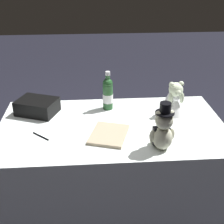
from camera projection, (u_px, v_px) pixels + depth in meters
name	position (u px, v px, depth m)	size (l,w,h in m)	color
ground_plane	(112.00, 205.00, 2.40)	(12.00, 12.00, 0.00)	black
reception_table	(112.00, 168.00, 2.23)	(1.53, 0.86, 0.72)	white
teddy_bear_groom	(163.00, 130.00, 1.77)	(0.15, 0.14, 0.30)	beige
teddy_bear_bride	(174.00, 99.00, 2.18)	(0.15, 0.20, 0.25)	white
champagne_bottle	(108.00, 93.00, 2.25)	(0.08, 0.08, 0.29)	#245428
signing_pen	(41.00, 136.00, 1.93)	(0.12, 0.11, 0.01)	black
gift_case_black	(37.00, 106.00, 2.21)	(0.33, 0.29, 0.10)	black
guestbook	(109.00, 134.00, 1.95)	(0.22, 0.27, 0.02)	tan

